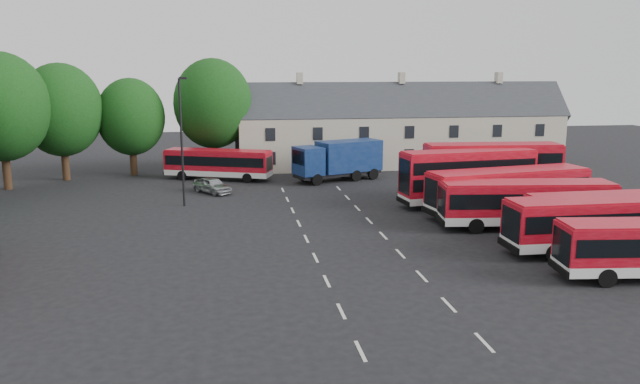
{
  "coord_description": "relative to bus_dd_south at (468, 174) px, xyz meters",
  "views": [
    {
      "loc": [
        -4.89,
        -35.68,
        10.72
      ],
      "look_at": [
        1.47,
        5.88,
        2.2
      ],
      "focal_mm": 35.0,
      "sensor_mm": 36.0,
      "label": 1
    }
  ],
  "objects": [
    {
      "name": "bus_row_c",
      "position": [
        4.9,
        -11.55,
        -0.61
      ],
      "size": [
        11.01,
        2.68,
        3.1
      ],
      "rotation": [
        0.0,
        0.0,
        0.01
      ],
      "color": "silver",
      "rests_on": "ground"
    },
    {
      "name": "lane_markings",
      "position": [
        -11.16,
        -7.69,
        -2.47
      ],
      "size": [
        5.15,
        33.8,
        0.01
      ],
      "color": "beige",
      "rests_on": "ground"
    },
    {
      "name": "silver_car",
      "position": [
        -19.75,
        7.92,
        -1.79
      ],
      "size": [
        3.72,
        4.22,
        1.38
      ],
      "primitive_type": "imported",
      "rotation": [
        0.0,
        0.0,
        0.64
      ],
      "color": "#A3A6AB",
      "rests_on": "ground"
    },
    {
      "name": "ground",
      "position": [
        -13.66,
        -9.69,
        -2.48
      ],
      "size": [
        140.0,
        140.0,
        0.0
      ],
      "primitive_type": "plane",
      "color": "black",
      "rests_on": "ground"
    },
    {
      "name": "bus_dd_south",
      "position": [
        0.0,
        0.0,
        0.0
      ],
      "size": [
        10.81,
        3.6,
        4.35
      ],
      "rotation": [
        0.0,
        0.0,
        0.11
      ],
      "color": "silver",
      "rests_on": "ground"
    },
    {
      "name": "lamppost",
      "position": [
        -21.82,
        3.15,
        2.81
      ],
      "size": [
        0.69,
        0.29,
        9.91
      ],
      "rotation": [
        0.0,
        0.0,
        -0.08
      ],
      "color": "black",
      "rests_on": "ground"
    },
    {
      "name": "terrace_houses",
      "position": [
        0.34,
        20.31,
        1.38
      ],
      "size": [
        35.7,
        7.13,
        10.06
      ],
      "color": "beige",
      "rests_on": "ground"
    },
    {
      "name": "bus_row_d",
      "position": [
        1.14,
        -7.43,
        -0.54
      ],
      "size": [
        11.6,
        3.91,
        3.22
      ],
      "rotation": [
        0.0,
        0.0,
        -0.12
      ],
      "color": "silver",
      "rests_on": "ground"
    },
    {
      "name": "box_truck",
      "position": [
        -7.91,
        12.2,
        -0.38
      ],
      "size": [
        8.93,
        5.59,
        3.74
      ],
      "rotation": [
        0.0,
        0.0,
        0.37
      ],
      "color": "black",
      "rests_on": "ground"
    },
    {
      "name": "bus_north",
      "position": [
        -19.28,
        14.34,
        -0.74
      ],
      "size": [
        10.35,
        5.81,
        2.88
      ],
      "rotation": [
        0.0,
        0.0,
        -0.37
      ],
      "color": "silver",
      "rests_on": "ground"
    },
    {
      "name": "bus_row_b",
      "position": [
        3.0,
        -13.26,
        -0.53
      ],
      "size": [
        11.47,
        2.67,
        3.24
      ],
      "rotation": [
        0.0,
        0.0,
        -0.0
      ],
      "color": "silver",
      "rests_on": "ground"
    },
    {
      "name": "treeline",
      "position": [
        -34.4,
        9.68,
        4.21
      ],
      "size": [
        29.92,
        32.59,
        12.01
      ],
      "color": "black",
      "rests_on": "ground"
    },
    {
      "name": "bus_dd_north",
      "position": [
        3.01,
        2.31,
        0.1
      ],
      "size": [
        11.2,
        3.31,
        4.53
      ],
      "rotation": [
        0.0,
        0.0,
        -0.07
      ],
      "color": "silver",
      "rests_on": "ground"
    },
    {
      "name": "bus_row_e",
      "position": [
        1.54,
        -3.82,
        -0.41
      ],
      "size": [
        12.43,
        4.72,
        3.43
      ],
      "rotation": [
        0.0,
        0.0,
        0.17
      ],
      "color": "silver",
      "rests_on": "ground"
    }
  ]
}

